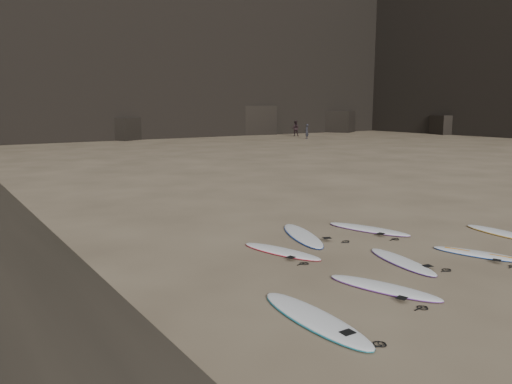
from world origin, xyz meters
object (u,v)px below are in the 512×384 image
(surfboard_5, at_px, (281,251))
(person_b, at_px, (295,128))
(surfboard_6, at_px, (303,235))
(surfboard_2, at_px, (402,261))
(surfboard_3, at_px, (479,254))
(surfboard_1, at_px, (384,287))
(surfboard_4, at_px, (505,233))
(surfboard_0, at_px, (315,318))
(surfboard_7, at_px, (368,229))
(person_a, at_px, (307,131))

(surfboard_5, distance_m, person_b, 48.05)
(surfboard_5, relative_size, surfboard_6, 0.85)
(surfboard_2, height_order, surfboard_6, surfboard_6)
(surfboard_2, height_order, surfboard_3, surfboard_2)
(surfboard_2, distance_m, surfboard_3, 2.16)
(surfboard_1, height_order, surfboard_4, surfboard_4)
(surfboard_2, distance_m, surfboard_4, 4.48)
(surfboard_0, bearing_deg, person_b, 53.44)
(surfboard_1, xyz_separation_m, surfboard_6, (1.22, 4.06, 0.01))
(surfboard_1, distance_m, surfboard_5, 3.18)
(surfboard_4, relative_size, surfboard_6, 0.90)
(surfboard_3, height_order, surfboard_5, surfboard_5)
(surfboard_4, relative_size, surfboard_7, 0.96)
(surfboard_2, bearing_deg, surfboard_5, 141.42)
(surfboard_5, height_order, person_a, person_a)
(surfboard_0, distance_m, surfboard_1, 2.15)
(surfboard_1, height_order, surfboard_6, surfboard_6)
(surfboard_2, xyz_separation_m, person_b, (28.25, 39.67, 0.88))
(surfboard_4, xyz_separation_m, surfboard_6, (-4.93, 3.07, 0.01))
(surfboard_3, relative_size, surfboard_5, 0.95)
(surfboard_0, xyz_separation_m, surfboard_7, (5.43, 3.90, -0.00))
(surfboard_2, height_order, person_b, person_b)
(person_a, height_order, person_b, person_b)
(surfboard_0, height_order, surfboard_1, surfboard_0)
(surfboard_4, height_order, surfboard_7, surfboard_7)
(surfboard_0, distance_m, surfboard_7, 6.69)
(surfboard_4, height_order, surfboard_5, surfboard_4)
(surfboard_1, bearing_deg, surfboard_5, 74.59)
(surfboard_5, bearing_deg, surfboard_4, -35.76)
(surfboard_2, bearing_deg, surfboard_0, -149.36)
(surfboard_1, height_order, surfboard_7, surfboard_7)
(person_b, bearing_deg, surfboard_1, 92.33)
(surfboard_2, distance_m, surfboard_7, 3.08)
(surfboard_1, relative_size, surfboard_2, 1.04)
(surfboard_6, xyz_separation_m, surfboard_7, (2.09, -0.52, -0.00))
(surfboard_0, height_order, surfboard_7, surfboard_0)
(surfboard_0, relative_size, surfboard_5, 1.19)
(surfboard_7, relative_size, person_a, 1.58)
(surfboard_3, bearing_deg, person_a, 35.26)
(surfboard_0, height_order, surfboard_3, surfboard_0)
(person_a, relative_size, person_b, 0.88)
(surfboard_0, xyz_separation_m, surfboard_5, (1.94, 3.53, -0.01))
(surfboard_6, distance_m, person_b, 46.47)
(surfboard_3, xyz_separation_m, surfboard_4, (2.43, 0.73, 0.00))
(surfboard_7, relative_size, person_b, 1.40)
(surfboard_2, bearing_deg, surfboard_6, 109.92)
(surfboard_3, bearing_deg, surfboard_7, 76.53)
(surfboard_4, height_order, person_b, person_b)
(surfboard_5, height_order, surfboard_6, surfboard_6)
(surfboard_2, relative_size, surfboard_3, 1.03)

